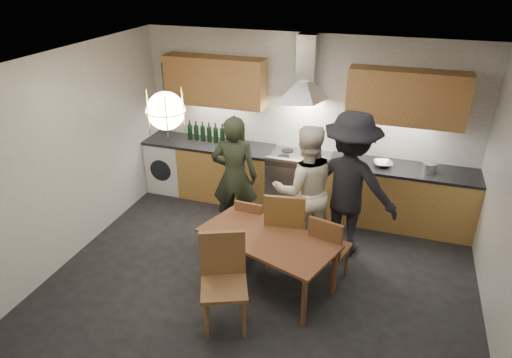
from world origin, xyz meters
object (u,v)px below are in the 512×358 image
(dining_table, at_px, (268,243))
(chair_front, at_px, (224,274))
(stock_pot, at_px, (429,168))
(chair_back_left, at_px, (251,223))
(mixing_bowl, at_px, (383,164))
(wine_bottles, at_px, (216,133))
(person_right, at_px, (349,185))
(person_left, at_px, (235,177))
(person_mid, at_px, (305,190))

(dining_table, relative_size, chair_front, 1.66)
(chair_front, xyz_separation_m, stock_pot, (1.98, 2.57, 0.37))
(chair_front, bearing_deg, chair_back_left, 72.70)
(chair_back_left, distance_m, chair_front, 1.28)
(dining_table, distance_m, stock_pot, 2.56)
(dining_table, relative_size, mixing_bowl, 6.70)
(dining_table, distance_m, mixing_bowl, 2.20)
(chair_back_left, bearing_deg, chair_front, 98.32)
(wine_bottles, bearing_deg, person_right, -23.71)
(chair_front, xyz_separation_m, person_left, (-0.51, 1.69, 0.26))
(dining_table, distance_m, wine_bottles, 2.49)
(person_right, bearing_deg, mixing_bowl, -104.07)
(chair_front, distance_m, person_mid, 1.70)
(stock_pot, bearing_deg, person_left, -160.52)
(dining_table, bearing_deg, chair_back_left, 144.82)
(person_right, height_order, stock_pot, person_right)
(dining_table, height_order, person_mid, person_mid)
(chair_back_left, bearing_deg, mixing_bowl, -136.26)
(dining_table, relative_size, person_mid, 1.00)
(mixing_bowl, relative_size, stock_pot, 1.40)
(wine_bottles, bearing_deg, stock_pot, -1.99)
(chair_back_left, bearing_deg, stock_pot, -145.71)
(dining_table, relative_size, stock_pot, 9.36)
(stock_pot, relative_size, wine_bottles, 0.19)
(person_left, distance_m, person_mid, 1.00)
(chair_back_left, xyz_separation_m, wine_bottles, (-1.06, 1.42, 0.60))
(person_left, height_order, person_mid, person_mid)
(chair_front, relative_size, stock_pot, 5.64)
(person_mid, height_order, person_right, person_right)
(mixing_bowl, bearing_deg, person_mid, -132.20)
(person_left, bearing_deg, dining_table, 117.05)
(wine_bottles, bearing_deg, chair_front, -66.09)
(person_left, xyz_separation_m, person_right, (1.53, 0.02, 0.10))
(chair_back_left, relative_size, chair_front, 0.76)
(person_mid, bearing_deg, chair_front, 49.62)
(mixing_bowl, height_order, stock_pot, stock_pot)
(chair_back_left, xyz_separation_m, person_left, (-0.38, 0.43, 0.41))
(person_right, distance_m, wine_bottles, 2.41)
(chair_back_left, height_order, person_mid, person_mid)
(person_right, bearing_deg, dining_table, 60.80)
(person_mid, height_order, stock_pot, person_mid)
(chair_front, relative_size, person_left, 0.61)
(dining_table, height_order, mixing_bowl, mixing_bowl)
(dining_table, height_order, person_left, person_left)
(chair_back_left, relative_size, person_mid, 0.46)
(chair_back_left, distance_m, wine_bottles, 1.87)
(chair_front, xyz_separation_m, wine_bottles, (-1.19, 2.68, 0.46))
(dining_table, relative_size, wine_bottles, 1.80)
(person_left, bearing_deg, person_mid, 163.84)
(person_mid, bearing_deg, stock_pot, -170.52)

